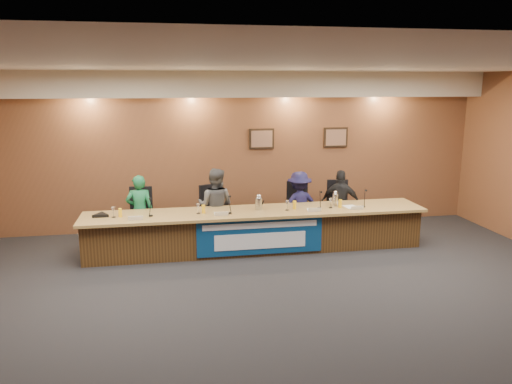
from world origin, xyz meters
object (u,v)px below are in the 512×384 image
panelist_b (216,206)px  office_chair_c (298,213)px  panelist_d (341,203)px  speakerphone (101,215)px  carafe_right (335,200)px  dais_body (256,231)px  carafe_mid (259,204)px  banner (260,236)px  panelist_c (299,205)px  office_chair_d (339,211)px  office_chair_a (141,220)px  office_chair_b (215,217)px  panelist_a (140,211)px

panelist_b → office_chair_c: size_ratio=2.98×
panelist_d → speakerphone: (-4.48, -0.54, 0.11)m
office_chair_c → panelist_b: bearing=-166.2°
carafe_right → dais_body: bearing=-178.8°
carafe_mid → panelist_b: bearing=142.6°
banner → speakerphone: 2.75m
banner → panelist_c: 1.39m
panelist_c → carafe_mid: 1.08m
office_chair_d → carafe_mid: size_ratio=2.19×
dais_body → office_chair_a: bearing=162.4°
panelist_b → office_chair_c: panelist_b is taller
dais_body → carafe_right: size_ratio=26.06×
carafe_mid → office_chair_b: bearing=137.9°
panelist_b → panelist_d: panelist_b is taller
office_chair_d → speakerphone: size_ratio=1.50×
dais_body → panelist_a: size_ratio=4.44×
panelist_a → office_chair_a: panelist_a is taller
carafe_right → panelist_c: bearing=136.0°
office_chair_a → office_chair_b: 1.39m
office_chair_d → speakerphone: bearing=-162.5°
office_chair_c → carafe_mid: (-0.90, -0.65, 0.38)m
panelist_b → office_chair_c: (1.62, 0.10, -0.24)m
office_chair_a → carafe_mid: 2.24m
dais_body → panelist_c: (0.95, 0.56, 0.31)m
panelist_a → banner: bearing=155.3°
office_chair_d → office_chair_c: bearing=-170.7°
panelist_a → office_chair_c: panelist_a is taller
office_chair_b → carafe_mid: bearing=-65.8°
office_chair_c → panelist_c: bearing=-79.7°
panelist_c → carafe_mid: panelist_c is taller
office_chair_a → office_chair_d: bearing=4.4°
office_chair_a → office_chair_c: (3.02, 0.00, 0.00)m
panelist_b → carafe_right: panelist_b is taller
panelist_d → office_chair_d: size_ratio=2.75×
panelist_d → speakerphone: size_ratio=4.13×
panelist_b → carafe_mid: size_ratio=6.54×
panelist_d → speakerphone: 4.51m
panelist_b → carafe_mid: (0.72, -0.55, 0.14)m
office_chair_a → office_chair_c: bearing=4.4°
panelist_c → carafe_right: bearing=129.1°
panelist_c → panelist_d: bearing=173.1°
office_chair_c → carafe_mid: bearing=-133.9°
panelist_a → office_chair_d: (3.86, 0.10, -0.20)m
carafe_mid → carafe_right: bearing=1.1°
panelist_d → carafe_right: (-0.30, -0.52, 0.20)m
panelist_a → speakerphone: bearing=41.7°
panelist_a → panelist_c: bearing=-179.6°
panelist_b → panelist_a: bearing=22.7°
dais_body → carafe_mid: bearing=5.7°
panelist_a → office_chair_d: size_ratio=2.82×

